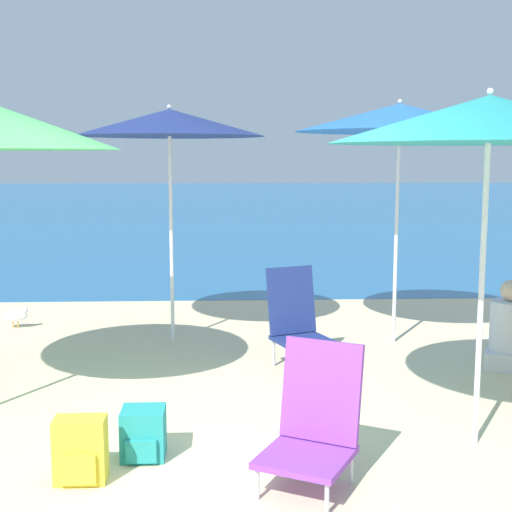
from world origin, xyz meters
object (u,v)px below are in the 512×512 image
object	(u,v)px
beach_umbrella_blue	(399,118)
beach_chair_purple	(314,421)
person_seated_far	(509,334)
seagull	(16,315)
backpack_yellow	(80,451)
beach_umbrella_teal	(489,120)
beach_umbrella_navy	(169,123)
beach_chair_navy	(298,320)
backpack_teal	(143,434)

from	to	relation	value
beach_umbrella_blue	beach_chair_purple	distance (m)	3.68
person_seated_far	seagull	bearing A→B (deg)	-173.20
beach_chair_purple	backpack_yellow	size ratio (longest dim) A/B	2.11
person_seated_far	beach_umbrella_blue	bearing A→B (deg)	157.01
beach_umbrella_teal	beach_umbrella_navy	xyz separation A→B (m)	(-2.09, 2.64, 0.10)
beach_umbrella_teal	beach_chair_purple	xyz separation A→B (m)	(-1.09, -0.49, -1.67)
backpack_yellow	beach_umbrella_teal	bearing A→B (deg)	10.23
beach_chair_navy	beach_chair_purple	size ratio (longest dim) A/B	1.10
backpack_yellow	beach_umbrella_blue	bearing A→B (deg)	49.99
backpack_yellow	seagull	world-z (taller)	backpack_yellow
backpack_yellow	beach_umbrella_navy	bearing A→B (deg)	84.55
beach_umbrella_teal	person_seated_far	size ratio (longest dim) A/B	2.87
beach_umbrella_teal	beach_chair_purple	size ratio (longest dim) A/B	2.84
beach_chair_navy	backpack_yellow	size ratio (longest dim) A/B	2.31
beach_umbrella_navy	seagull	distance (m)	2.67
beach_umbrella_blue	person_seated_far	world-z (taller)	beach_umbrella_blue
beach_chair_purple	backpack_yellow	bearing A→B (deg)	-154.65
beach_umbrella_navy	backpack_yellow	bearing A→B (deg)	-95.45
beach_umbrella_teal	beach_umbrella_navy	size ratio (longest dim) A/B	0.96
backpack_teal	beach_chair_navy	bearing A→B (deg)	58.74
backpack_teal	seagull	xyz separation A→B (m)	(-1.72, 3.35, -0.01)
beach_chair_purple	backpack_teal	size ratio (longest dim) A/B	2.58
beach_umbrella_navy	person_seated_far	xyz separation A→B (m)	(2.94, -1.05, -1.81)
beach_chair_navy	seagull	bearing A→B (deg)	130.51
backpack_yellow	seagull	size ratio (longest dim) A/B	1.37
seagull	person_seated_far	bearing A→B (deg)	-19.47
beach_umbrella_navy	beach_chair_purple	distance (m)	3.73
person_seated_far	beach_chair_purple	bearing A→B (deg)	-106.69
person_seated_far	backpack_teal	distance (m)	3.39
beach_chair_navy	person_seated_far	distance (m)	1.81
beach_umbrella_blue	beach_chair_navy	bearing A→B (deg)	-143.09
beach_chair_purple	seagull	size ratio (longest dim) A/B	2.89
beach_umbrella_navy	beach_chair_navy	size ratio (longest dim) A/B	2.69
beach_umbrella_blue	beach_chair_navy	size ratio (longest dim) A/B	2.74
beach_chair_navy	beach_umbrella_blue	bearing A→B (deg)	15.42
seagull	backpack_yellow	bearing A→B (deg)	-69.05
beach_umbrella_blue	beach_chair_navy	distance (m)	2.17
beach_umbrella_blue	person_seated_far	xyz separation A→B (m)	(0.78, -0.90, -1.86)
beach_umbrella_blue	beach_chair_navy	world-z (taller)	beach_umbrella_blue
beach_chair_purple	person_seated_far	distance (m)	2.84
beach_umbrella_navy	seagull	size ratio (longest dim) A/B	8.50
beach_chair_purple	backpack_yellow	world-z (taller)	beach_chair_purple
beach_umbrella_navy	beach_chair_navy	xyz separation A→B (m)	(1.14, -0.91, -1.71)
beach_chair_navy	backpack_teal	distance (m)	2.17
backpack_yellow	seagull	bearing A→B (deg)	110.95
backpack_teal	backpack_yellow	world-z (taller)	backpack_yellow
beach_umbrella_blue	backpack_yellow	bearing A→B (deg)	-130.01
seagull	backpack_teal	bearing A→B (deg)	-62.89
seagull	beach_umbrella_blue	bearing A→B (deg)	-10.81
beach_umbrella_teal	backpack_teal	bearing A→B (deg)	-176.77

